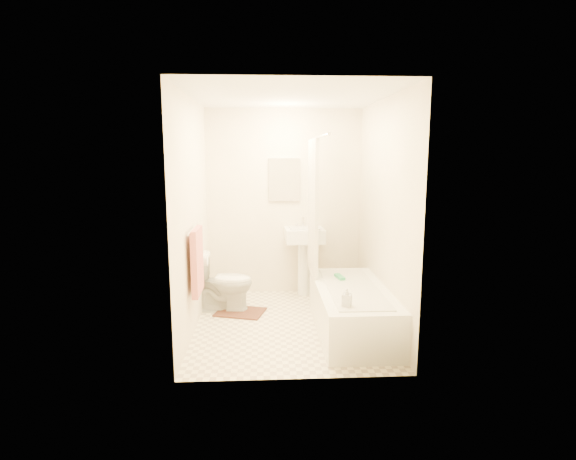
{
  "coord_description": "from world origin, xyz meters",
  "views": [
    {
      "loc": [
        -0.26,
        -4.63,
        1.83
      ],
      "look_at": [
        0.0,
        0.25,
        1.0
      ],
      "focal_mm": 28.0,
      "sensor_mm": 36.0,
      "label": 1
    }
  ],
  "objects": [
    {
      "name": "mirror",
      "position": [
        0.0,
        1.18,
        1.5
      ],
      "size": [
        0.4,
        0.03,
        0.55
      ],
      "primitive_type": "cube",
      "color": "white",
      "rests_on": "wall_back"
    },
    {
      "name": "floor",
      "position": [
        0.0,
        0.0,
        0.0
      ],
      "size": [
        2.4,
        2.4,
        0.0
      ],
      "primitive_type": "plane",
      "color": "beige",
      "rests_on": "ground"
    },
    {
      "name": "scrub_brush",
      "position": [
        0.57,
        0.14,
        0.48
      ],
      "size": [
        0.1,
        0.21,
        0.04
      ],
      "primitive_type": "cube",
      "rotation": [
        0.0,
        0.0,
        0.19
      ],
      "color": "#2F9F5A",
      "rests_on": "bathtub"
    },
    {
      "name": "wall_left",
      "position": [
        -1.0,
        0.0,
        1.2
      ],
      "size": [
        0.02,
        2.4,
        2.4
      ],
      "primitive_type": "cube",
      "color": "beige",
      "rests_on": "ground"
    },
    {
      "name": "shower_curtain",
      "position": [
        0.3,
        0.5,
        1.22
      ],
      "size": [
        0.04,
        0.8,
        1.55
      ],
      "primitive_type": "cube",
      "color": "silver",
      "rests_on": "curtain_rod"
    },
    {
      "name": "sink",
      "position": [
        0.25,
        1.04,
        0.48
      ],
      "size": [
        0.51,
        0.42,
        0.97
      ],
      "primitive_type": null,
      "rotation": [
        0.0,
        0.0,
        0.04
      ],
      "color": "white",
      "rests_on": "floor"
    },
    {
      "name": "wall_back",
      "position": [
        0.0,
        1.2,
        1.2
      ],
      "size": [
        2.0,
        0.02,
        2.4
      ],
      "primitive_type": "cube",
      "color": "beige",
      "rests_on": "ground"
    },
    {
      "name": "curtain_rod",
      "position": [
        0.3,
        0.1,
        2.0
      ],
      "size": [
        0.03,
        1.7,
        0.03
      ],
      "primitive_type": "cylinder",
      "rotation": [
        1.57,
        0.0,
        0.0
      ],
      "color": "silver",
      "rests_on": "wall_back"
    },
    {
      "name": "toilet_paper",
      "position": [
        -0.93,
        0.12,
        0.7
      ],
      "size": [
        0.11,
        0.12,
        0.12
      ],
      "primitive_type": "cylinder",
      "rotation": [
        0.0,
        1.57,
        0.0
      ],
      "color": "white",
      "rests_on": "wall_left"
    },
    {
      "name": "towel_bar",
      "position": [
        -0.96,
        -0.25,
        1.1
      ],
      "size": [
        0.02,
        0.6,
        0.02
      ],
      "primitive_type": "cylinder",
      "rotation": [
        1.57,
        0.0,
        0.0
      ],
      "color": "silver",
      "rests_on": "wall_left"
    },
    {
      "name": "wall_right",
      "position": [
        1.0,
        0.0,
        1.2
      ],
      "size": [
        0.02,
        2.4,
        2.4
      ],
      "primitive_type": "cube",
      "color": "beige",
      "rests_on": "ground"
    },
    {
      "name": "soap_bottle",
      "position": [
        0.48,
        -0.77,
        0.55
      ],
      "size": [
        0.11,
        0.11,
        0.18
      ],
      "primitive_type": "imported",
      "rotation": [
        0.0,
        0.0,
        -0.42
      ],
      "color": "white",
      "rests_on": "bathtub"
    },
    {
      "name": "bathtub",
      "position": [
        0.64,
        -0.2,
        0.23
      ],
      "size": [
        0.72,
        1.64,
        0.46
      ],
      "primitive_type": null,
      "color": "white",
      "rests_on": "floor"
    },
    {
      "name": "ceiling",
      "position": [
        0.0,
        0.0,
        2.4
      ],
      "size": [
        2.4,
        2.4,
        0.0
      ],
      "primitive_type": "plane",
      "color": "white",
      "rests_on": "ground"
    },
    {
      "name": "toilet",
      "position": [
        -0.75,
        0.51,
        0.34
      ],
      "size": [
        0.72,
        0.45,
        0.68
      ],
      "primitive_type": "imported",
      "rotation": [
        0.0,
        0.0,
        1.47
      ],
      "color": "white",
      "rests_on": "floor"
    },
    {
      "name": "bath_mat",
      "position": [
        -0.55,
        0.39,
        0.01
      ],
      "size": [
        0.63,
        0.54,
        0.02
      ],
      "primitive_type": "cube",
      "rotation": [
        0.0,
        0.0,
        -0.28
      ],
      "color": "#52271E",
      "rests_on": "floor"
    },
    {
      "name": "towel",
      "position": [
        -0.93,
        -0.25,
        0.78
      ],
      "size": [
        0.06,
        0.45,
        0.66
      ],
      "primitive_type": "cube",
      "color": "#CC7266",
      "rests_on": "towel_bar"
    }
  ]
}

